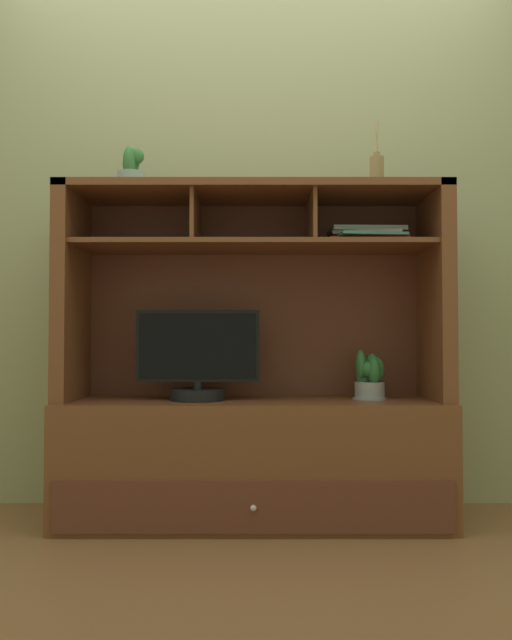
% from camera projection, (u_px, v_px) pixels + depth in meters
% --- Properties ---
extents(floor_plane, '(6.00, 6.00, 0.02)m').
position_uv_depth(floor_plane, '(256.00, 522.00, 2.69)').
color(floor_plane, brown).
rests_on(floor_plane, ground).
extents(back_wall, '(6.00, 0.02, 2.80)m').
position_uv_depth(back_wall, '(256.00, 199.00, 3.01)').
color(back_wall, '#93976C').
rests_on(back_wall, ground).
extents(media_console, '(1.58, 0.54, 1.38)m').
position_uv_depth(media_console, '(256.00, 420.00, 2.71)').
color(media_console, brown).
rests_on(media_console, ground).
extents(tv_monitor, '(0.51, 0.22, 0.37)m').
position_uv_depth(tv_monitor, '(200.00, 361.00, 2.67)').
color(tv_monitor, black).
rests_on(tv_monitor, media_console).
extents(potted_orchid, '(0.14, 0.14, 0.21)m').
position_uv_depth(potted_orchid, '(372.00, 377.00, 2.72)').
color(potted_orchid, gray).
rests_on(potted_orchid, media_console).
extents(magazine_stack_left, '(0.36, 0.31, 0.06)m').
position_uv_depth(magazine_stack_left, '(368.00, 236.00, 2.71)').
color(magazine_stack_left, slate).
rests_on(magazine_stack_left, media_console).
extents(diffuser_bottle, '(0.06, 0.06, 0.28)m').
position_uv_depth(diffuser_bottle, '(379.00, 171.00, 2.70)').
color(diffuser_bottle, olive).
rests_on(diffuser_bottle, media_console).
extents(potted_succulent, '(0.13, 0.13, 0.17)m').
position_uv_depth(potted_succulent, '(134.00, 171.00, 2.72)').
color(potted_succulent, gray).
rests_on(potted_succulent, media_console).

